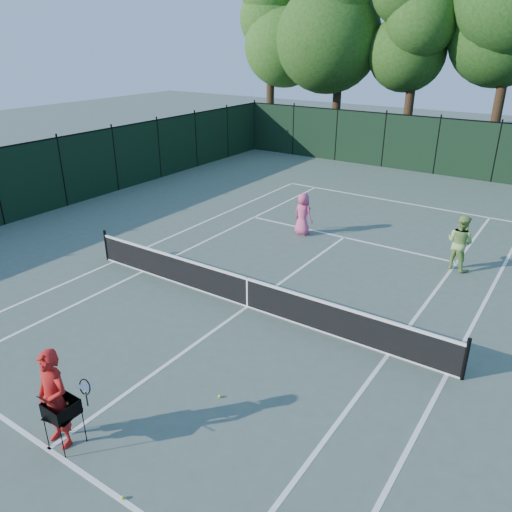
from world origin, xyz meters
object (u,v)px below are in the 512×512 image
Objects in this scene: coach at (54,399)px; loose_ball_midcourt at (220,396)px; ball_hopper at (61,409)px; player_green at (460,242)px; loose_ball_near_cart at (123,498)px; player_pink at (303,214)px.

coach is 29.18× the size of loose_ball_midcourt.
ball_hopper reaches higher than loose_ball_midcourt.
player_green is 26.96× the size of loose_ball_near_cart.
player_pink is 23.82× the size of loose_ball_midcourt.
coach is at bearing 92.36° from player_green.
player_green reaches higher than loose_ball_midcourt.
coach is 2.02× the size of ball_hopper.
loose_ball_midcourt is at bearing 94.65° from loose_ball_near_cart.
ball_hopper is (-4.01, -12.02, -0.09)m from player_green.
loose_ball_midcourt is at bearing 119.55° from player_pink.
loose_ball_near_cart is (1.91, -0.25, -0.96)m from coach.
player_green reaches higher than player_pink.
player_green is (4.14, 12.04, -0.08)m from coach.
coach is 29.18× the size of loose_ball_near_cart.
ball_hopper is at bearing 171.33° from loose_ball_near_cart.
player_pink is at bearing 95.69° from coach.
coach is at bearing 172.60° from loose_ball_near_cart.
player_pink reaches higher than loose_ball_midcourt.
player_green is at bearing 69.29° from coach.
player_pink is 23.82× the size of loose_ball_near_cart.
loose_ball_midcourt is (-0.23, 2.88, 0.00)m from loose_ball_near_cart.
player_green is 12.67m from ball_hopper.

